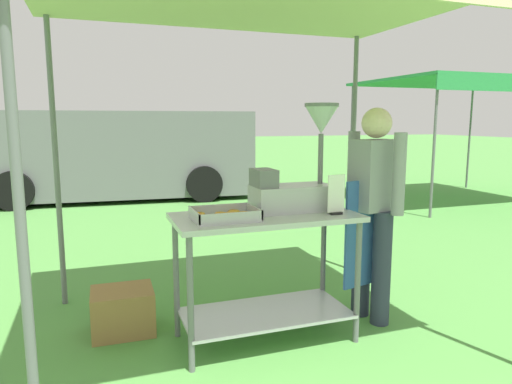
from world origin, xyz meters
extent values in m
plane|color=#519342|center=(0.00, 6.00, 0.00)|extent=(70.00, 70.00, 0.00)
cylinder|color=slate|center=(-1.61, 0.15, 1.16)|extent=(0.04, 0.04, 2.32)
cylinder|color=slate|center=(-1.61, 2.16, 1.16)|extent=(0.04, 0.04, 2.32)
cylinder|color=slate|center=(1.11, 2.16, 1.16)|extent=(0.04, 0.04, 2.32)
cube|color=#B7B7BC|center=(-0.25, 1.00, 0.87)|extent=(1.25, 0.60, 0.04)
cube|color=#B7B7BC|center=(-0.25, 1.00, 0.19)|extent=(1.15, 0.55, 0.02)
cylinder|color=slate|center=(-0.82, 0.76, 0.43)|extent=(0.04, 0.04, 0.85)
cylinder|color=slate|center=(0.32, 0.76, 0.43)|extent=(0.04, 0.04, 0.85)
cylinder|color=slate|center=(-0.82, 1.25, 0.43)|extent=(0.04, 0.04, 0.85)
cylinder|color=slate|center=(0.32, 1.25, 0.43)|extent=(0.04, 0.04, 0.85)
cube|color=#B7B7BC|center=(-0.55, 0.95, 0.90)|extent=(0.41, 0.32, 0.01)
cube|color=#B7B7BC|center=(-0.55, 0.80, 0.93)|extent=(0.41, 0.01, 0.06)
cube|color=#B7B7BC|center=(-0.55, 1.10, 0.93)|extent=(0.41, 0.01, 0.06)
cube|color=#B7B7BC|center=(-0.75, 0.95, 0.93)|extent=(0.01, 0.32, 0.06)
cube|color=#B7B7BC|center=(-0.35, 0.95, 0.93)|extent=(0.01, 0.32, 0.06)
torus|color=gold|center=(-0.56, 1.01, 0.91)|extent=(0.10, 0.10, 0.02)
torus|color=gold|center=(-0.44, 0.89, 0.91)|extent=(0.08, 0.08, 0.02)
torus|color=gold|center=(-0.68, 0.89, 0.91)|extent=(0.09, 0.09, 0.02)
torus|color=gold|center=(-0.57, 0.93, 0.91)|extent=(0.11, 0.11, 0.02)
torus|color=gold|center=(-0.70, 1.04, 0.91)|extent=(0.10, 0.10, 0.02)
torus|color=gold|center=(-0.46, 1.05, 0.91)|extent=(0.10, 0.10, 0.02)
torus|color=gold|center=(-0.41, 0.97, 0.91)|extent=(0.10, 0.10, 0.02)
torus|color=gold|center=(-0.50, 0.99, 0.91)|extent=(0.11, 0.11, 0.02)
torus|color=gold|center=(-0.53, 0.85, 0.91)|extent=(0.11, 0.11, 0.02)
cube|color=#B7B7BC|center=(-0.03, 1.08, 0.98)|extent=(0.56, 0.28, 0.18)
cube|color=slate|center=(-0.24, 1.08, 1.13)|extent=(0.14, 0.22, 0.12)
cylinder|color=slate|center=(0.19, 1.08, 1.25)|extent=(0.04, 0.04, 0.36)
cone|color=#B7B7BC|center=(0.19, 1.08, 1.52)|extent=(0.23, 0.23, 0.19)
cylinder|color=slate|center=(0.19, 1.08, 1.62)|extent=(0.24, 0.24, 0.02)
cube|color=black|center=(0.20, 0.86, 0.90)|extent=(0.08, 0.05, 0.02)
cube|color=white|center=(0.20, 0.86, 1.03)|extent=(0.13, 0.02, 0.25)
cylinder|color=#2D3347|center=(0.65, 0.96, 0.43)|extent=(0.14, 0.14, 0.86)
cylinder|color=#2D3347|center=(0.60, 1.15, 0.43)|extent=(0.14, 0.14, 0.86)
cube|color=gray|center=(0.63, 1.05, 1.12)|extent=(0.38, 0.30, 0.52)
cube|color=#335BA3|center=(0.51, 1.02, 0.69)|extent=(0.32, 0.10, 0.80)
cylinder|color=gray|center=(0.68, 0.84, 1.15)|extent=(0.11, 0.11, 0.58)
cylinder|color=gray|center=(0.57, 1.27, 1.15)|extent=(0.11, 0.11, 0.58)
sphere|color=beige|center=(0.63, 1.05, 1.50)|extent=(0.22, 0.22, 0.22)
cube|color=olive|center=(-1.18, 1.45, 0.16)|extent=(0.44, 0.37, 0.32)
cube|color=slate|center=(-0.94, 7.66, 0.89)|extent=(5.39, 2.29, 1.60)
cylinder|color=black|center=(-2.64, 6.85, 0.34)|extent=(0.70, 0.29, 0.68)
cylinder|color=black|center=(-2.50, 8.71, 0.34)|extent=(0.70, 0.29, 0.68)
cylinder|color=black|center=(0.62, 6.61, 0.34)|extent=(0.70, 0.29, 0.68)
cylinder|color=black|center=(0.76, 8.46, 0.34)|extent=(0.70, 0.29, 0.68)
cylinder|color=slate|center=(3.66, 3.99, 1.10)|extent=(0.04, 0.04, 2.21)
cylinder|color=slate|center=(3.66, 6.42, 1.10)|extent=(0.04, 0.04, 2.21)
cylinder|color=slate|center=(6.71, 6.42, 1.10)|extent=(0.04, 0.04, 2.21)
cube|color=#2D934C|center=(5.18, 5.20, 2.23)|extent=(3.25, 2.64, 0.05)
camera|label=1|loc=(-1.33, -1.85, 1.52)|focal=32.38mm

